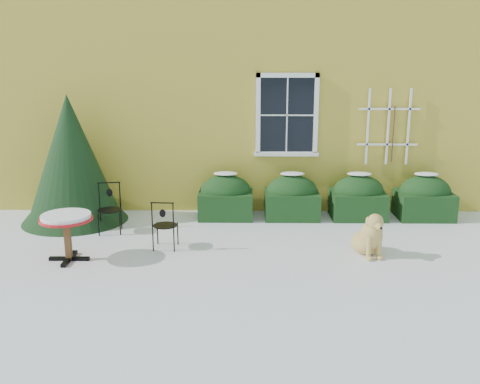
{
  "coord_description": "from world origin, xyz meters",
  "views": [
    {
      "loc": [
        0.11,
        -7.62,
        3.05
      ],
      "look_at": [
        0.0,
        1.0,
        0.9
      ],
      "focal_mm": 40.0,
      "sensor_mm": 36.0,
      "label": 1
    }
  ],
  "objects_px": {
    "patio_chair_far": "(110,208)",
    "evergreen_shrub": "(72,171)",
    "bistro_table": "(66,222)",
    "patio_chair_near": "(165,225)",
    "dog": "(370,237)"
  },
  "relations": [
    {
      "from": "evergreen_shrub",
      "to": "bistro_table",
      "type": "height_order",
      "value": "evergreen_shrub"
    },
    {
      "from": "evergreen_shrub",
      "to": "patio_chair_near",
      "type": "distance_m",
      "value": 2.57
    },
    {
      "from": "evergreen_shrub",
      "to": "dog",
      "type": "height_order",
      "value": "evergreen_shrub"
    },
    {
      "from": "patio_chair_near",
      "to": "patio_chair_far",
      "type": "distance_m",
      "value": 1.43
    },
    {
      "from": "patio_chair_near",
      "to": "bistro_table",
      "type": "bearing_deg",
      "value": 24.34
    },
    {
      "from": "patio_chair_far",
      "to": "evergreen_shrub",
      "type": "bearing_deg",
      "value": 132.17
    },
    {
      "from": "patio_chair_far",
      "to": "dog",
      "type": "height_order",
      "value": "patio_chair_far"
    },
    {
      "from": "patio_chair_near",
      "to": "dog",
      "type": "relative_size",
      "value": 0.98
    },
    {
      "from": "patio_chair_near",
      "to": "patio_chair_far",
      "type": "height_order",
      "value": "patio_chair_far"
    },
    {
      "from": "patio_chair_far",
      "to": "dog",
      "type": "xyz_separation_m",
      "value": [
        4.42,
        -1.15,
        -0.14
      ]
    },
    {
      "from": "bistro_table",
      "to": "dog",
      "type": "bearing_deg",
      "value": 3.52
    },
    {
      "from": "evergreen_shrub",
      "to": "patio_chair_far",
      "type": "xyz_separation_m",
      "value": [
        0.85,
        -0.67,
        -0.53
      ]
    },
    {
      "from": "patio_chair_near",
      "to": "patio_chair_far",
      "type": "xyz_separation_m",
      "value": [
        -1.13,
        0.88,
        0.03
      ]
    },
    {
      "from": "patio_chair_far",
      "to": "patio_chair_near",
      "type": "bearing_deg",
      "value": -47.65
    },
    {
      "from": "evergreen_shrub",
      "to": "bistro_table",
      "type": "distance_m",
      "value": 2.21
    }
  ]
}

